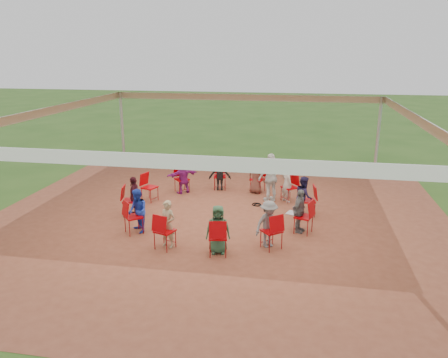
% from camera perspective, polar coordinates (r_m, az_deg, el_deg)
% --- Properties ---
extents(ground, '(80.00, 80.00, 0.00)m').
position_cam_1_polar(ground, '(12.70, -0.64, -4.78)').
color(ground, '#2A4D18').
rests_on(ground, ground).
extents(dirt_patch, '(13.00, 13.00, 0.00)m').
position_cam_1_polar(dirt_patch, '(12.69, -0.64, -4.75)').
color(dirt_patch, brown).
rests_on(dirt_patch, ground).
extents(tent, '(10.33, 10.33, 3.00)m').
position_cam_1_polar(tent, '(12.05, -0.67, 5.81)').
color(tent, '#B2B2B7').
rests_on(tent, ground).
extents(chair_0, '(0.56, 0.54, 0.90)m').
position_cam_1_polar(chair_0, '(11.53, 10.36, -4.89)').
color(chair_0, '#A60004').
rests_on(chair_0, ground).
extents(chair_1, '(0.51, 0.49, 0.90)m').
position_cam_1_polar(chair_1, '(12.77, 10.88, -2.81)').
color(chair_1, '#A60004').
rests_on(chair_1, ground).
extents(chair_2, '(0.61, 0.61, 0.90)m').
position_cam_1_polar(chair_2, '(13.91, 8.54, -1.10)').
color(chair_2, '#A60004').
rests_on(chair_2, ground).
extents(chair_3, '(0.54, 0.56, 0.90)m').
position_cam_1_polar(chair_3, '(14.69, 4.42, -0.03)').
color(chair_3, '#A60004').
rests_on(chair_3, ground).
extents(chair_4, '(0.49, 0.51, 0.90)m').
position_cam_1_polar(chair_4, '(14.97, -0.54, 0.34)').
color(chair_4, '#A60004').
rests_on(chair_4, ground).
extents(chair_5, '(0.61, 0.61, 0.90)m').
position_cam_1_polar(chair_5, '(14.71, -5.52, -0.03)').
color(chair_5, '#A60004').
rests_on(chair_5, ground).
extents(chair_6, '(0.56, 0.54, 0.90)m').
position_cam_1_polar(chair_6, '(13.95, -9.70, -1.10)').
color(chair_6, '#A60004').
rests_on(chair_6, ground).
extents(chair_7, '(0.51, 0.49, 0.90)m').
position_cam_1_polar(chair_7, '(12.83, -12.12, -2.80)').
color(chair_7, '#A60004').
rests_on(chair_7, ground).
extents(chair_8, '(0.61, 0.61, 0.90)m').
position_cam_1_polar(chair_8, '(11.58, -11.74, -4.87)').
color(chair_8, '#A60004').
rests_on(chair_8, ground).
extents(chair_9, '(0.54, 0.56, 0.90)m').
position_cam_1_polar(chair_9, '(10.58, -7.74, -6.76)').
color(chair_9, '#A60004').
rests_on(chair_9, ground).
extents(chair_10, '(0.49, 0.51, 0.90)m').
position_cam_1_polar(chair_10, '(10.17, -0.80, -7.57)').
color(chair_10, '#A60004').
rests_on(chair_10, ground).
extents(chair_11, '(0.61, 0.61, 0.90)m').
position_cam_1_polar(chair_11, '(10.54, 6.22, -6.78)').
color(chair_11, '#A60004').
rests_on(chair_11, ground).
extents(person_seated_0, '(0.56, 0.76, 1.17)m').
position_cam_1_polar(person_seated_0, '(11.52, 9.83, -4.14)').
color(person_seated_0, slate).
rests_on(person_seated_0, ground).
extents(person_seated_1, '(0.42, 0.62, 1.17)m').
position_cam_1_polar(person_seated_1, '(12.70, 10.38, -2.22)').
color(person_seated_1, '#1C173B').
rests_on(person_seated_1, ground).
extents(person_seated_2, '(0.49, 0.50, 1.17)m').
position_cam_1_polar(person_seated_2, '(13.79, 8.18, -0.63)').
color(person_seated_2, '#B6AEA2').
rests_on(person_seated_2, ground).
extents(person_seated_3, '(0.64, 0.49, 1.17)m').
position_cam_1_polar(person_seated_3, '(14.55, 4.23, 0.39)').
color(person_seated_3, brown).
rests_on(person_seated_3, ground).
extents(person_seated_4, '(0.81, 0.50, 1.17)m').
position_cam_1_polar(person_seated_4, '(14.82, -0.55, 0.73)').
color(person_seated_4, black).
rests_on(person_seated_4, ground).
extents(person_seated_5, '(1.09, 1.01, 1.17)m').
position_cam_1_polar(person_seated_5, '(14.57, -5.34, 0.38)').
color(person_seated_5, '#8D1C7A').
rests_on(person_seated_5, ground).
extents(person_seated_6, '(0.47, 0.74, 1.17)m').
position_cam_1_polar(person_seated_6, '(12.76, -11.63, -2.21)').
color(person_seated_6, '#3B0F18').
rests_on(person_seated_6, ground).
extents(person_seated_7, '(0.62, 0.64, 1.17)m').
position_cam_1_polar(person_seated_7, '(11.57, -11.21, -4.13)').
color(person_seated_7, '#1D38AD').
rests_on(person_seated_7, ground).
extents(person_seated_8, '(0.49, 0.41, 1.17)m').
position_cam_1_polar(person_seated_8, '(10.61, -7.37, -5.85)').
color(person_seated_8, '#9B8863').
rests_on(person_seated_8, ground).
extents(person_seated_9, '(0.62, 0.42, 1.17)m').
position_cam_1_polar(person_seated_9, '(10.22, -0.79, -6.59)').
color(person_seated_9, '#2B5437').
rests_on(person_seated_9, ground).
extents(person_seated_10, '(0.82, 0.77, 1.17)m').
position_cam_1_polar(person_seated_10, '(10.58, 5.86, -5.87)').
color(person_seated_10, slate).
rests_on(person_seated_10, ground).
extents(standing_person, '(1.01, 0.90, 1.55)m').
position_cam_1_polar(standing_person, '(13.72, 6.20, 0.17)').
color(standing_person, silver).
rests_on(standing_person, ground).
extents(cable_coil, '(0.37, 0.37, 0.03)m').
position_cam_1_polar(cable_coil, '(13.55, 4.33, -3.36)').
color(cable_coil, black).
rests_on(cable_coil, ground).
extents(laptop, '(0.35, 0.39, 0.22)m').
position_cam_1_polar(laptop, '(11.58, 9.08, -4.15)').
color(laptop, '#B7B7BC').
rests_on(laptop, ground).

